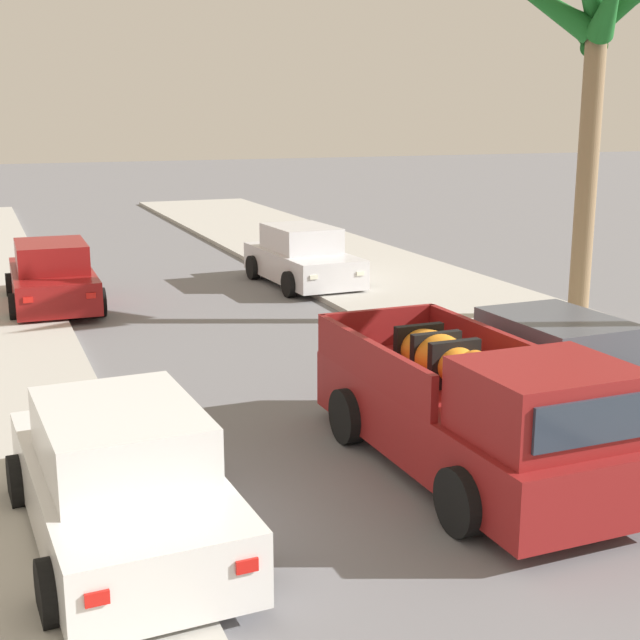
{
  "coord_description": "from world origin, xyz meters",
  "views": [
    {
      "loc": [
        -4.62,
        -1.28,
        4.43
      ],
      "look_at": [
        0.37,
        11.42,
        1.2
      ],
      "focal_mm": 49.63,
      "sensor_mm": 36.0,
      "label": 1
    }
  ],
  "objects_px": {
    "pickup_truck": "(473,412)",
    "car_left_near": "(302,258)",
    "car_right_mid": "(559,373)",
    "palm_tree_left_fore": "(592,36)",
    "car_left_mid": "(121,480)",
    "car_right_near": "(52,277)"
  },
  "relations": [
    {
      "from": "pickup_truck",
      "to": "car_left_near",
      "type": "height_order",
      "value": "pickup_truck"
    },
    {
      "from": "car_left_near",
      "to": "car_right_near",
      "type": "relative_size",
      "value": 1.01
    },
    {
      "from": "car_left_near",
      "to": "car_right_mid",
      "type": "distance_m",
      "value": 11.1
    },
    {
      "from": "palm_tree_left_fore",
      "to": "pickup_truck",
      "type": "bearing_deg",
      "value": -134.84
    },
    {
      "from": "car_right_mid",
      "to": "car_right_near",
      "type": "bearing_deg",
      "value": 120.29
    },
    {
      "from": "pickup_truck",
      "to": "palm_tree_left_fore",
      "type": "distance_m",
      "value": 10.41
    },
    {
      "from": "car_left_mid",
      "to": "car_right_near",
      "type": "bearing_deg",
      "value": 88.21
    },
    {
      "from": "car_right_near",
      "to": "palm_tree_left_fore",
      "type": "distance_m",
      "value": 12.81
    },
    {
      "from": "pickup_truck",
      "to": "car_left_mid",
      "type": "xyz_separation_m",
      "value": [
        -4.35,
        -0.27,
        -0.1
      ]
    },
    {
      "from": "car_left_near",
      "to": "pickup_truck",
      "type": "bearing_deg",
      "value": -100.68
    },
    {
      "from": "car_left_near",
      "to": "car_right_near",
      "type": "bearing_deg",
      "value": -175.45
    },
    {
      "from": "pickup_truck",
      "to": "car_left_mid",
      "type": "height_order",
      "value": "pickup_truck"
    },
    {
      "from": "car_right_mid",
      "to": "palm_tree_left_fore",
      "type": "height_order",
      "value": "palm_tree_left_fore"
    },
    {
      "from": "pickup_truck",
      "to": "car_left_near",
      "type": "xyz_separation_m",
      "value": [
        2.34,
        12.39,
        -0.1
      ]
    },
    {
      "from": "car_left_mid",
      "to": "car_right_mid",
      "type": "height_order",
      "value": "same"
    },
    {
      "from": "car_right_near",
      "to": "palm_tree_left_fore",
      "type": "xyz_separation_m",
      "value": [
        10.37,
        -5.45,
        5.19
      ]
    },
    {
      "from": "car_left_near",
      "to": "car_right_mid",
      "type": "height_order",
      "value": "same"
    },
    {
      "from": "car_right_mid",
      "to": "palm_tree_left_fore",
      "type": "distance_m",
      "value": 8.42
    },
    {
      "from": "car_right_near",
      "to": "palm_tree_left_fore",
      "type": "height_order",
      "value": "palm_tree_left_fore"
    },
    {
      "from": "pickup_truck",
      "to": "car_right_mid",
      "type": "relative_size",
      "value": 1.22
    },
    {
      "from": "car_left_mid",
      "to": "car_right_mid",
      "type": "distance_m",
      "value": 6.75
    },
    {
      "from": "pickup_truck",
      "to": "palm_tree_left_fore",
      "type": "relative_size",
      "value": 0.71
    }
  ]
}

